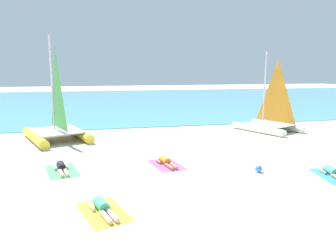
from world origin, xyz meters
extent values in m
plane|color=beige|center=(0.00, 10.00, 0.00)|extent=(120.00, 120.00, 0.00)
cube|color=#4C9EB7|center=(0.00, 31.29, 0.03)|extent=(120.00, 40.00, 0.05)
cylinder|color=yellow|center=(-6.80, 8.36, 0.26)|extent=(2.09, 4.38, 0.51)
cylinder|color=yellow|center=(-4.60, 9.20, 0.26)|extent=(2.09, 4.38, 0.51)
cube|color=silver|center=(-5.62, 8.58, 0.55)|extent=(3.23, 3.53, 0.06)
cylinder|color=silver|center=(-5.85, 9.18, 3.19)|extent=(0.11, 0.11, 5.35)
pyramid|color=#4CA54C|center=(-5.47, 8.19, 3.03)|extent=(0.90, 2.22, 4.49)
cylinder|color=white|center=(6.52, 8.16, 0.22)|extent=(2.00, 3.75, 0.45)
cylinder|color=white|center=(8.39, 9.00, 0.22)|extent=(2.00, 3.75, 0.45)
cube|color=silver|center=(7.53, 8.41, 0.47)|extent=(2.89, 3.11, 0.06)
cylinder|color=silver|center=(7.30, 8.92, 2.77)|extent=(0.09, 0.09, 4.65)
pyramid|color=orange|center=(7.68, 8.08, 2.63)|extent=(0.88, 1.89, 3.90)
cube|color=#4CB266|center=(-4.82, 2.63, 0.01)|extent=(1.51, 2.10, 0.01)
cylinder|color=black|center=(-4.87, 2.82, 0.16)|extent=(0.44, 0.67, 0.30)
sphere|color=beige|center=(-4.96, 3.22, 0.16)|extent=(0.22, 0.22, 0.22)
cylinder|color=beige|center=(-4.80, 2.17, 0.08)|extent=(0.32, 0.79, 0.14)
cylinder|color=beige|center=(-4.63, 2.21, 0.08)|extent=(0.32, 0.79, 0.14)
cylinder|color=beige|center=(-5.12, 2.92, 0.07)|extent=(0.20, 0.46, 0.10)
cylinder|color=beige|center=(-4.69, 3.02, 0.07)|extent=(0.20, 0.46, 0.10)
cube|color=yellow|center=(-3.32, -1.46, 0.01)|extent=(1.63, 2.15, 0.01)
cylinder|color=#3FB28C|center=(-3.38, -1.27, 0.16)|extent=(0.48, 0.68, 0.30)
sphere|color=beige|center=(-3.50, -0.88, 0.16)|extent=(0.22, 0.22, 0.22)
cylinder|color=beige|center=(-3.26, -1.91, 0.08)|extent=(0.37, 0.79, 0.14)
cylinder|color=beige|center=(-3.09, -1.86, 0.08)|extent=(0.37, 0.79, 0.14)
cylinder|color=beige|center=(-3.63, -1.19, 0.07)|extent=(0.23, 0.46, 0.10)
cylinder|color=beige|center=(-3.22, -1.05, 0.07)|extent=(0.23, 0.46, 0.10)
cube|color=#D84C99|center=(-0.63, 2.54, 0.01)|extent=(1.44, 2.07, 0.01)
cylinder|color=orange|center=(-0.66, 2.74, 0.16)|extent=(0.41, 0.67, 0.30)
sphere|color=#8C6647|center=(-0.74, 3.14, 0.16)|extent=(0.22, 0.22, 0.22)
cylinder|color=#8C6647|center=(-0.63, 2.08, 0.08)|extent=(0.28, 0.79, 0.14)
cylinder|color=#8C6647|center=(-0.45, 2.12, 0.08)|extent=(0.28, 0.79, 0.14)
cylinder|color=#8C6647|center=(-0.91, 2.85, 0.07)|extent=(0.18, 0.46, 0.10)
cylinder|color=#8C6647|center=(-0.48, 2.93, 0.07)|extent=(0.18, 0.46, 0.10)
cube|color=#338CD8|center=(5.18, -0.22, 0.01)|extent=(1.40, 2.06, 0.01)
cylinder|color=#3FB28C|center=(5.22, -0.02, 0.16)|extent=(0.40, 0.66, 0.30)
sphere|color=tan|center=(5.29, 0.38, 0.16)|extent=(0.22, 0.22, 0.22)
cylinder|color=tan|center=(5.03, 0.17, 0.07)|extent=(0.17, 0.46, 0.10)
cylinder|color=tan|center=(5.46, 0.09, 0.07)|extent=(0.17, 0.46, 0.10)
sphere|color=#337FE5|center=(2.67, 0.84, 0.14)|extent=(0.28, 0.28, 0.28)
camera|label=1|loc=(-3.37, -10.02, 3.94)|focal=34.06mm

